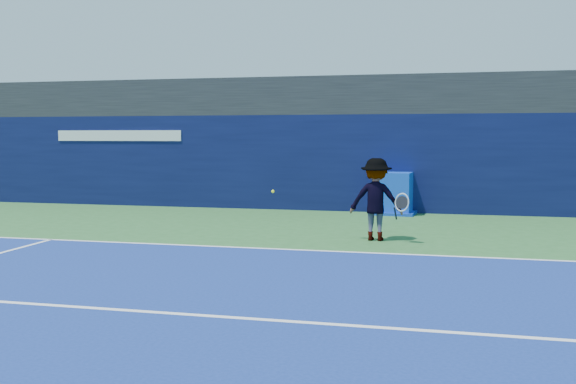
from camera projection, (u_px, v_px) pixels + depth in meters
name	position (u px, v px, depth m)	size (l,w,h in m)	color
ground	(216.00, 280.00, 10.40)	(80.00, 80.00, 0.00)	#2C622D
baseline	(265.00, 248.00, 13.31)	(24.00, 0.10, 0.01)	white
service_line	(164.00, 313.00, 8.46)	(24.00, 0.10, 0.01)	white
stadium_band	(332.00, 98.00, 21.24)	(36.00, 3.00, 1.20)	black
back_wall_assembly	(327.00, 162.00, 20.45)	(36.00, 1.03, 3.00)	#0A1039
equipment_cart	(394.00, 195.00, 19.31)	(1.44, 1.44, 1.26)	#0D38B8
tennis_player	(376.00, 199.00, 14.35)	(1.37, 0.77, 1.85)	silver
tennis_ball	(273.00, 191.00, 15.23)	(0.07, 0.07, 0.07)	#DCEF1A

